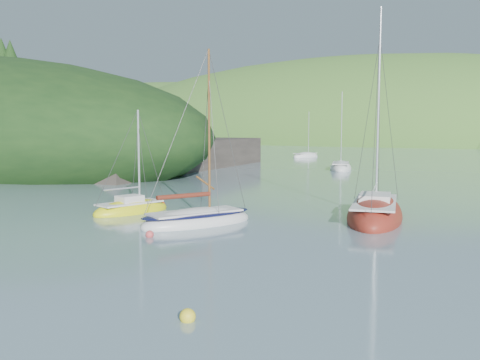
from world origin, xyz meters
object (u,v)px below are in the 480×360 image
Objects in this scene: distant_sloop_a at (341,168)px; distant_sloop_c at (306,156)px; daysailer_white at (197,220)px; sailboat_yellow at (131,210)px; sloop_red at (375,215)px.

distant_sloop_a is 1.22× the size of distant_sloop_c.
daysailer_white is 5.79m from sailboat_yellow.
sloop_red reaches higher than daysailer_white.
sloop_red reaches higher than distant_sloop_a.
sloop_red is at bearing 35.20° from sailboat_yellow.
sloop_red is 14.28m from sailboat_yellow.
sloop_red reaches higher than distant_sloop_c.
sloop_red is at bearing 65.03° from daysailer_white.
distant_sloop_c is (-17.54, 57.15, -0.01)m from sailboat_yellow.
sloop_red is at bearing -46.63° from distant_sloop_c.
daysailer_white reaches higher than sailboat_yellow.
distant_sloop_c is (-23.27, 57.98, -0.07)m from daysailer_white.
daysailer_white is 0.98× the size of distant_sloop_a.
distant_sloop_a is at bearing 124.18° from daysailer_white.
sloop_red is at bearing -86.12° from distant_sloop_a.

